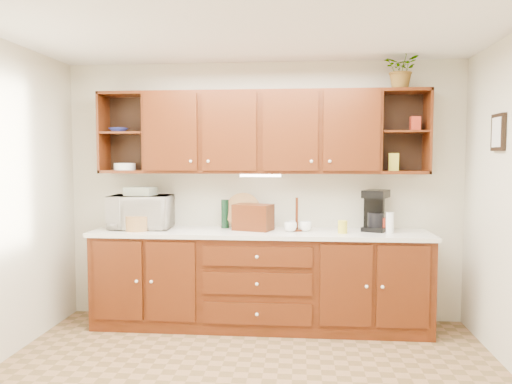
% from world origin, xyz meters
% --- Properties ---
extents(ceiling, '(4.00, 4.00, 0.00)m').
position_xyz_m(ceiling, '(0.00, 0.00, 2.60)').
color(ceiling, white).
rests_on(ceiling, back_wall).
extents(back_wall, '(4.00, 0.00, 4.00)m').
position_xyz_m(back_wall, '(0.00, 1.75, 1.30)').
color(back_wall, beige).
rests_on(back_wall, floor).
extents(base_cabinets, '(3.20, 0.60, 0.90)m').
position_xyz_m(base_cabinets, '(0.00, 1.45, 0.45)').
color(base_cabinets, '#3C1806').
rests_on(base_cabinets, floor).
extents(countertop, '(3.24, 0.64, 0.04)m').
position_xyz_m(countertop, '(0.00, 1.44, 0.92)').
color(countertop, silver).
rests_on(countertop, base_cabinets).
extents(upper_cabinets, '(3.20, 0.33, 0.80)m').
position_xyz_m(upper_cabinets, '(0.01, 1.59, 1.89)').
color(upper_cabinets, '#3C1806').
rests_on(upper_cabinets, back_wall).
extents(undercabinet_light, '(0.40, 0.05, 0.02)m').
position_xyz_m(undercabinet_light, '(0.00, 1.53, 1.47)').
color(undercabinet_light, white).
rests_on(undercabinet_light, upper_cabinets).
extents(framed_picture, '(0.03, 0.24, 0.30)m').
position_xyz_m(framed_picture, '(1.98, 0.90, 1.85)').
color(framed_picture, black).
rests_on(framed_picture, right_wall).
extents(wicker_basket, '(0.29, 0.29, 0.14)m').
position_xyz_m(wicker_basket, '(-1.18, 1.35, 1.01)').
color(wicker_basket, '#9F7242').
rests_on(wicker_basket, countertop).
extents(microwave, '(0.62, 0.44, 0.33)m').
position_xyz_m(microwave, '(-1.19, 1.50, 1.11)').
color(microwave, beige).
rests_on(microwave, countertop).
extents(towel_stack, '(0.30, 0.24, 0.08)m').
position_xyz_m(towel_stack, '(-1.19, 1.50, 1.31)').
color(towel_stack, tan).
rests_on(towel_stack, microwave).
extents(wine_bottle, '(0.10, 0.10, 0.29)m').
position_xyz_m(wine_bottle, '(-0.36, 1.61, 1.08)').
color(wine_bottle, black).
rests_on(wine_bottle, countertop).
extents(woven_tray, '(0.36, 0.11, 0.35)m').
position_xyz_m(woven_tray, '(-0.18, 1.62, 0.95)').
color(woven_tray, '#9F7242').
rests_on(woven_tray, countertop).
extents(bread_box, '(0.41, 0.32, 0.25)m').
position_xyz_m(bread_box, '(-0.07, 1.49, 1.07)').
color(bread_box, '#3C1806').
rests_on(bread_box, countertop).
extents(mug_tree, '(0.29, 0.29, 0.32)m').
position_xyz_m(mug_tree, '(0.36, 1.47, 0.99)').
color(mug_tree, '#3C1806').
rests_on(mug_tree, countertop).
extents(canister_red, '(0.14, 0.14, 0.13)m').
position_xyz_m(canister_red, '(1.17, 1.53, 1.01)').
color(canister_red, '#AC2D19').
rests_on(canister_red, countertop).
extents(canister_white, '(0.08, 0.08, 0.19)m').
position_xyz_m(canister_white, '(1.22, 1.41, 1.04)').
color(canister_white, white).
rests_on(canister_white, countertop).
extents(canister_yellow, '(0.11, 0.11, 0.12)m').
position_xyz_m(canister_yellow, '(0.78, 1.36, 1.00)').
color(canister_yellow, gold).
rests_on(canister_yellow, countertop).
extents(coffee_maker, '(0.30, 0.34, 0.39)m').
position_xyz_m(coffee_maker, '(1.11, 1.57, 1.13)').
color(coffee_maker, black).
rests_on(coffee_maker, countertop).
extents(bowl_stack, '(0.21, 0.21, 0.04)m').
position_xyz_m(bowl_stack, '(-1.43, 1.57, 1.92)').
color(bowl_stack, '#293497').
rests_on(bowl_stack, upper_cabinets).
extents(plate_stack, '(0.24, 0.24, 0.07)m').
position_xyz_m(plate_stack, '(-1.37, 1.56, 1.56)').
color(plate_stack, white).
rests_on(plate_stack, upper_cabinets).
extents(pantry_box_yellow, '(0.10, 0.08, 0.17)m').
position_xyz_m(pantry_box_yellow, '(1.28, 1.57, 1.60)').
color(pantry_box_yellow, gold).
rests_on(pantry_box_yellow, upper_cabinets).
extents(pantry_box_red, '(0.09, 0.08, 0.13)m').
position_xyz_m(pantry_box_red, '(1.47, 1.56, 1.97)').
color(pantry_box_red, '#AC2D19').
rests_on(pantry_box_red, upper_cabinets).
extents(potted_plant, '(0.41, 0.39, 0.36)m').
position_xyz_m(potted_plant, '(1.33, 1.52, 2.47)').
color(potted_plant, '#999999').
rests_on(potted_plant, upper_cabinets).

